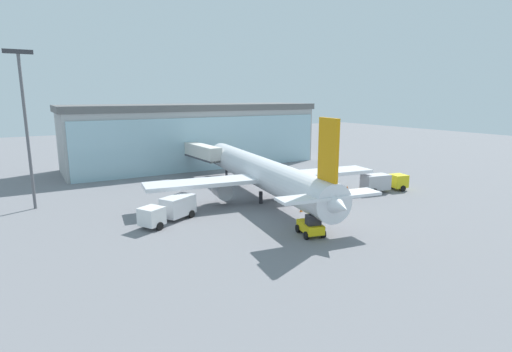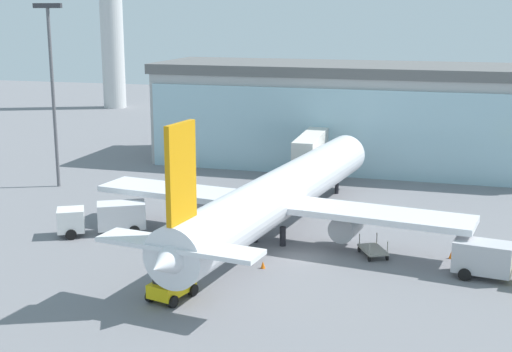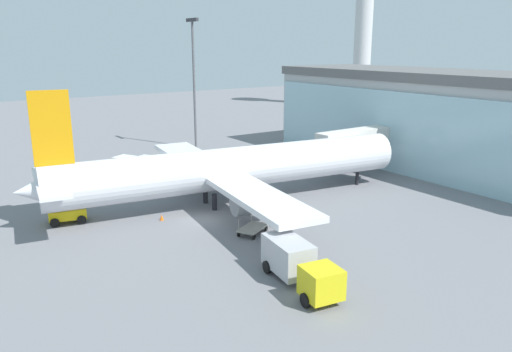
{
  "view_description": "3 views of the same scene",
  "coord_description": "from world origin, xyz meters",
  "px_view_note": "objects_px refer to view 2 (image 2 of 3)",
  "views": [
    {
      "loc": [
        -31.15,
        -40.79,
        14.05
      ],
      "look_at": [
        -2.41,
        6.88,
        2.81
      ],
      "focal_mm": 28.0,
      "sensor_mm": 36.0,
      "label": 1
    },
    {
      "loc": [
        11.0,
        -51.21,
        18.53
      ],
      "look_at": [
        -5.09,
        6.2,
        4.74
      ],
      "focal_mm": 50.0,
      "sensor_mm": 36.0,
      "label": 2
    },
    {
      "loc": [
        38.31,
        -20.64,
        15.45
      ],
      "look_at": [
        -1.77,
        7.24,
        2.66
      ],
      "focal_mm": 35.0,
      "sensor_mm": 36.0,
      "label": 3
    }
  ],
  "objects_px": {
    "apron_light_mast": "(52,81)",
    "safety_cone_nose": "(263,265)",
    "safety_cone_wingtip": "(451,255)",
    "pushback_tug": "(171,285)",
    "jet_bridge": "(314,144)",
    "airplane": "(279,195)",
    "catering_truck": "(105,217)",
    "fuel_truck": "(503,261)",
    "baggage_cart": "(373,250)"
  },
  "relations": [
    {
      "from": "apron_light_mast",
      "to": "fuel_truck",
      "type": "xyz_separation_m",
      "value": [
        44.86,
        -16.38,
        -9.98
      ]
    },
    {
      "from": "airplane",
      "to": "catering_truck",
      "type": "height_order",
      "value": "airplane"
    },
    {
      "from": "fuel_truck",
      "to": "safety_cone_nose",
      "type": "relative_size",
      "value": 13.75
    },
    {
      "from": "jet_bridge",
      "to": "pushback_tug",
      "type": "height_order",
      "value": "jet_bridge"
    },
    {
      "from": "catering_truck",
      "to": "jet_bridge",
      "type": "bearing_deg",
      "value": -147.54
    },
    {
      "from": "jet_bridge",
      "to": "apron_light_mast",
      "type": "xyz_separation_m",
      "value": [
        -26.27,
        -9.66,
        7.16
      ]
    },
    {
      "from": "catering_truck",
      "to": "fuel_truck",
      "type": "xyz_separation_m",
      "value": [
        31.99,
        -2.35,
        0.0
      ]
    },
    {
      "from": "jet_bridge",
      "to": "fuel_truck",
      "type": "height_order",
      "value": "jet_bridge"
    },
    {
      "from": "safety_cone_wingtip",
      "to": "catering_truck",
      "type": "bearing_deg",
      "value": -177.09
    },
    {
      "from": "safety_cone_wingtip",
      "to": "safety_cone_nose",
      "type": "bearing_deg",
      "value": -155.96
    },
    {
      "from": "jet_bridge",
      "to": "baggage_cart",
      "type": "distance_m",
      "value": 25.35
    },
    {
      "from": "pushback_tug",
      "to": "safety_cone_nose",
      "type": "distance_m",
      "value": 8.48
    },
    {
      "from": "fuel_truck",
      "to": "pushback_tug",
      "type": "height_order",
      "value": "fuel_truck"
    },
    {
      "from": "jet_bridge",
      "to": "apron_light_mast",
      "type": "relative_size",
      "value": 0.77
    },
    {
      "from": "jet_bridge",
      "to": "safety_cone_wingtip",
      "type": "xyz_separation_m",
      "value": [
        15.12,
        -22.24,
        -4.01
      ]
    },
    {
      "from": "catering_truck",
      "to": "airplane",
      "type": "bearing_deg",
      "value": 164.99
    },
    {
      "from": "fuel_truck",
      "to": "safety_cone_nose",
      "type": "xyz_separation_m",
      "value": [
        -16.85,
        -2.16,
        -1.19
      ]
    },
    {
      "from": "apron_light_mast",
      "to": "fuel_truck",
      "type": "relative_size",
      "value": 2.56
    },
    {
      "from": "safety_cone_wingtip",
      "to": "jet_bridge",
      "type": "bearing_deg",
      "value": 124.21
    },
    {
      "from": "apron_light_mast",
      "to": "safety_cone_nose",
      "type": "distance_m",
      "value": 35.4
    },
    {
      "from": "apron_light_mast",
      "to": "safety_cone_wingtip",
      "type": "xyz_separation_m",
      "value": [
        41.38,
        -12.58,
        -11.17
      ]
    },
    {
      "from": "pushback_tug",
      "to": "apron_light_mast",
      "type": "bearing_deg",
      "value": 57.44
    },
    {
      "from": "jet_bridge",
      "to": "safety_cone_nose",
      "type": "relative_size",
      "value": 27.1
    },
    {
      "from": "safety_cone_nose",
      "to": "pushback_tug",
      "type": "bearing_deg",
      "value": -120.82
    },
    {
      "from": "fuel_truck",
      "to": "baggage_cart",
      "type": "relative_size",
      "value": 2.35
    },
    {
      "from": "catering_truck",
      "to": "fuel_truck",
      "type": "height_order",
      "value": "same"
    },
    {
      "from": "pushback_tug",
      "to": "safety_cone_nose",
      "type": "height_order",
      "value": "pushback_tug"
    },
    {
      "from": "apron_light_mast",
      "to": "pushback_tug",
      "type": "xyz_separation_m",
      "value": [
        23.68,
        -25.8,
        -10.47
      ]
    },
    {
      "from": "jet_bridge",
      "to": "apron_light_mast",
      "type": "bearing_deg",
      "value": 108.81
    },
    {
      "from": "apron_light_mast",
      "to": "safety_cone_nose",
      "type": "relative_size",
      "value": 35.22
    },
    {
      "from": "apron_light_mast",
      "to": "pushback_tug",
      "type": "bearing_deg",
      "value": -47.46
    },
    {
      "from": "catering_truck",
      "to": "safety_cone_wingtip",
      "type": "xyz_separation_m",
      "value": [
        28.51,
        1.45,
        -1.19
      ]
    },
    {
      "from": "jet_bridge",
      "to": "apron_light_mast",
      "type": "distance_m",
      "value": 28.89
    },
    {
      "from": "fuel_truck",
      "to": "safety_cone_nose",
      "type": "distance_m",
      "value": 17.03
    },
    {
      "from": "catering_truck",
      "to": "safety_cone_nose",
      "type": "height_order",
      "value": "catering_truck"
    },
    {
      "from": "fuel_truck",
      "to": "baggage_cart",
      "type": "height_order",
      "value": "fuel_truck"
    },
    {
      "from": "apron_light_mast",
      "to": "safety_cone_nose",
      "type": "xyz_separation_m",
      "value": [
        28.01,
        -18.54,
        -11.17
      ]
    },
    {
      "from": "baggage_cart",
      "to": "apron_light_mast",
      "type": "bearing_deg",
      "value": 41.69
    },
    {
      "from": "fuel_truck",
      "to": "safety_cone_wingtip",
      "type": "height_order",
      "value": "fuel_truck"
    },
    {
      "from": "catering_truck",
      "to": "apron_light_mast",
      "type": "bearing_deg",
      "value": -75.51
    },
    {
      "from": "jet_bridge",
      "to": "fuel_truck",
      "type": "relative_size",
      "value": 1.97
    },
    {
      "from": "safety_cone_nose",
      "to": "apron_light_mast",
      "type": "bearing_deg",
      "value": 146.49
    },
    {
      "from": "catering_truck",
      "to": "pushback_tug",
      "type": "height_order",
      "value": "catering_truck"
    },
    {
      "from": "fuel_truck",
      "to": "pushback_tug",
      "type": "relative_size",
      "value": 2.13
    },
    {
      "from": "airplane",
      "to": "fuel_truck",
      "type": "distance_m",
      "value": 18.58
    },
    {
      "from": "airplane",
      "to": "catering_truck",
      "type": "xyz_separation_m",
      "value": [
        -14.43,
        -3.34,
        -2.14
      ]
    },
    {
      "from": "jet_bridge",
      "to": "safety_cone_wingtip",
      "type": "distance_m",
      "value": 27.19
    },
    {
      "from": "safety_cone_nose",
      "to": "safety_cone_wingtip",
      "type": "xyz_separation_m",
      "value": [
        13.38,
        5.97,
        0.0
      ]
    },
    {
      "from": "airplane",
      "to": "pushback_tug",
      "type": "height_order",
      "value": "airplane"
    },
    {
      "from": "apron_light_mast",
      "to": "baggage_cart",
      "type": "height_order",
      "value": "apron_light_mast"
    }
  ]
}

